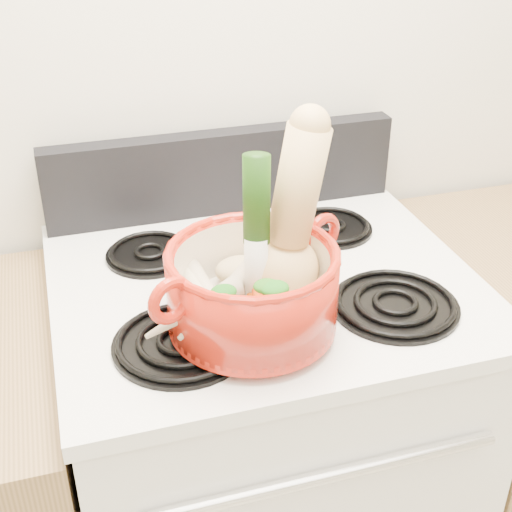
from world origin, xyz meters
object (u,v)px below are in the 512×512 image
object	(u,v)px
squash	(296,214)
leek	(256,230)
dutch_oven	(252,289)
stove_body	(263,465)

from	to	relation	value
squash	leek	bearing A→B (deg)	-165.21
leek	squash	bearing A→B (deg)	28.32
squash	leek	world-z (taller)	squash
squash	dutch_oven	bearing A→B (deg)	-154.80
leek	stove_body	bearing A→B (deg)	86.51
dutch_oven	squash	size ratio (longest dim) A/B	0.92
dutch_oven	leek	world-z (taller)	leek
stove_body	squash	distance (m)	0.70
dutch_oven	leek	xyz separation A→B (m)	(0.01, 0.02, 0.10)
stove_body	squash	bearing A→B (deg)	-85.03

